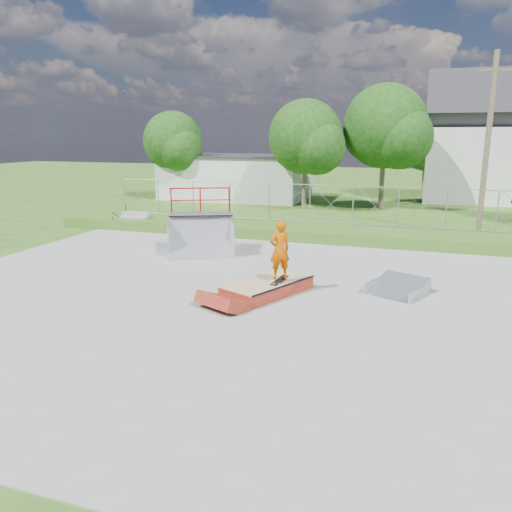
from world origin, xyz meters
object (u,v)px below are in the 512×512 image
Objects in this scene: quarter_pipe at (201,223)px; skater at (280,252)px; flat_bank_ramp at (397,287)px; grind_box at (267,288)px.

skater is at bearing -67.65° from quarter_pipe.
quarter_pipe is 1.64× the size of flat_bank_ramp.
grind_box is 5.65m from quarter_pipe.
quarter_pipe reaches higher than flat_bank_ramp.
quarter_pipe reaches higher than grind_box.
quarter_pipe reaches higher than skater.
skater reaches higher than flat_bank_ramp.
grind_box is 3.79m from flat_bank_ramp.
grind_box is 2.00× the size of flat_bank_ramp.
flat_bank_ramp is (3.59, 1.19, 0.01)m from grind_box.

